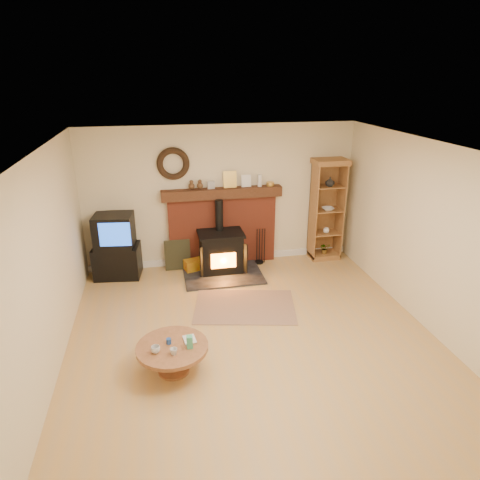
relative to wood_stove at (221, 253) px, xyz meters
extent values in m
plane|color=tan|center=(0.09, -2.28, -0.37)|extent=(5.50, 5.50, 0.00)
cube|color=beige|center=(0.09, 0.47, 0.93)|extent=(5.00, 0.02, 2.60)
cube|color=beige|center=(0.09, -5.03, 0.93)|extent=(5.00, 0.02, 2.60)
cube|color=beige|center=(-2.41, -2.28, 0.93)|extent=(0.02, 5.50, 2.60)
cube|color=beige|center=(2.59, -2.28, 0.93)|extent=(0.02, 5.50, 2.60)
cube|color=white|center=(0.09, -2.28, 2.23)|extent=(5.00, 5.50, 0.02)
cube|color=white|center=(0.09, 0.45, -0.31)|extent=(5.00, 0.04, 0.12)
torus|color=black|center=(-0.76, 0.41, 1.58)|extent=(0.57, 0.11, 0.57)
cube|color=#9C3C27|center=(0.09, 0.40, 0.28)|extent=(2.00, 0.15, 1.30)
cube|color=#311B0F|center=(0.09, 0.36, 1.02)|extent=(2.20, 0.22, 0.18)
cube|color=#999999|center=(-0.11, 0.37, 1.18)|extent=(0.13, 0.05, 0.14)
cube|color=gold|center=(0.24, 0.39, 1.26)|extent=(0.24, 0.06, 0.30)
cube|color=white|center=(0.54, 0.39, 1.22)|extent=(0.18, 0.05, 0.22)
cylinder|color=white|center=(0.79, 0.37, 1.22)|extent=(0.08, 0.08, 0.22)
cylinder|color=gold|center=(0.99, 0.37, 1.14)|extent=(0.14, 0.14, 0.07)
cube|color=black|center=(0.00, -0.18, -0.36)|extent=(1.40, 1.00, 0.03)
cube|color=black|center=(0.00, 0.02, 0.00)|extent=(0.74, 0.53, 0.69)
cube|color=black|center=(0.00, 0.02, 0.37)|extent=(0.81, 0.58, 0.04)
cylinder|color=black|center=(0.00, 0.17, 0.67)|extent=(0.14, 0.14, 0.56)
cube|color=orange|center=(0.00, -0.25, -0.04)|extent=(0.44, 0.02, 0.27)
cube|color=black|center=(-0.34, -0.19, -0.02)|extent=(0.17, 0.24, 0.55)
cube|color=black|center=(0.34, -0.19, -0.02)|extent=(0.17, 0.24, 0.55)
cube|color=brown|center=(0.16, -1.34, -0.36)|extent=(1.74, 1.36, 0.01)
cube|color=black|center=(-1.85, 0.19, -0.08)|extent=(0.85, 0.64, 0.58)
cube|color=black|center=(-1.85, 0.19, 0.50)|extent=(0.71, 0.62, 0.58)
cube|color=blue|center=(-1.82, -0.08, 0.53)|extent=(0.52, 0.08, 0.42)
cube|color=brown|center=(2.09, 0.25, -0.32)|extent=(0.57, 0.41, 0.10)
cube|color=brown|center=(2.09, 0.45, 0.58)|extent=(0.57, 0.02, 1.81)
cube|color=brown|center=(1.82, 0.25, 0.58)|extent=(0.02, 0.41, 1.81)
cube|color=brown|center=(2.37, 0.25, 0.58)|extent=(0.02, 0.41, 1.81)
cube|color=brown|center=(2.09, 0.25, 1.54)|extent=(0.63, 0.45, 0.10)
cube|color=brown|center=(2.09, 0.25, 0.15)|extent=(0.53, 0.37, 0.02)
cube|color=brown|center=(2.09, 0.25, 0.61)|extent=(0.53, 0.37, 0.02)
cube|color=brown|center=(2.09, 0.25, 1.08)|extent=(0.53, 0.37, 0.02)
imported|color=white|center=(2.09, 0.20, 1.18)|extent=(0.17, 0.17, 0.18)
imported|color=white|center=(2.09, 0.20, 0.65)|extent=(0.22, 0.22, 0.05)
sphere|color=white|center=(2.09, 0.20, 0.22)|extent=(0.12, 0.12, 0.12)
imported|color=#48AD7F|center=(2.09, 0.20, -0.16)|extent=(0.20, 0.17, 0.22)
cube|color=#C2C709|center=(-0.49, 0.12, -0.26)|extent=(0.40, 0.31, 0.22)
cube|color=black|center=(-0.78, 0.27, -0.09)|extent=(0.47, 0.13, 0.56)
cylinder|color=black|center=(0.77, 0.22, -0.35)|extent=(0.16, 0.16, 0.04)
cylinder|color=black|center=(0.72, 0.22, -0.02)|extent=(0.02, 0.02, 0.70)
cylinder|color=black|center=(0.77, 0.22, -0.02)|extent=(0.02, 0.02, 0.70)
cylinder|color=black|center=(0.82, 0.22, -0.02)|extent=(0.02, 0.02, 0.70)
cylinder|color=black|center=(0.87, 0.22, -0.02)|extent=(0.02, 0.02, 0.70)
cylinder|color=brown|center=(-1.02, -2.69, -0.36)|extent=(0.38, 0.38, 0.03)
cylinder|color=brown|center=(-1.02, -2.69, -0.20)|extent=(0.14, 0.14, 0.30)
cylinder|color=brown|center=(-1.02, -2.69, -0.02)|extent=(0.87, 0.87, 0.05)
imported|color=white|center=(-1.22, -2.79, 0.05)|extent=(0.11, 0.11, 0.08)
imported|color=white|center=(-1.01, -2.87, 0.04)|extent=(0.09, 0.09, 0.08)
imported|color=#4C331E|center=(-0.88, -2.63, 0.01)|extent=(0.14, 0.19, 0.02)
cylinder|color=#1C4192|center=(-1.06, -2.64, 0.04)|extent=(0.06, 0.06, 0.07)
cube|color=#48AD7F|center=(-0.82, -2.77, 0.08)|extent=(0.07, 0.07, 0.16)
camera|label=1|loc=(-1.07, -7.08, 3.06)|focal=32.00mm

